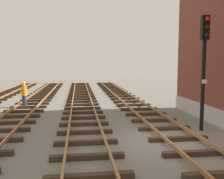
{
  "coord_description": "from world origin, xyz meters",
  "views": [
    {
      "loc": [
        -3.36,
        -9.65,
        3.21
      ],
      "look_at": [
        -1.0,
        7.83,
        1.34
      ],
      "focal_mm": 40.3,
      "sensor_mm": 36.0,
      "label": 1
    }
  ],
  "objects": [
    {
      "name": "track_centre",
      "position": [
        -3.09,
        -0.0,
        0.13
      ],
      "size": [
        2.5,
        58.98,
        0.32
      ],
      "color": "#38281C",
      "rests_on": "ground"
    },
    {
      "name": "track_near_building",
      "position": [
        0.71,
        0.0,
        0.13
      ],
      "size": [
        2.5,
        58.98,
        0.32
      ],
      "color": "#38281C",
      "rests_on": "ground"
    },
    {
      "name": "ground_plane",
      "position": [
        0.0,
        0.0,
        0.0
      ],
      "size": [
        80.0,
        80.0,
        0.0
      ],
      "primitive_type": "plane",
      "color": "slate"
    },
    {
      "name": "signal_mast",
      "position": [
        2.45,
        1.41,
        3.38
      ],
      "size": [
        0.36,
        0.4,
        5.38
      ],
      "color": "black",
      "rests_on": "ground"
    },
    {
      "name": "track_worker_foreground",
      "position": [
        -7.26,
        9.09,
        0.93
      ],
      "size": [
        0.4,
        0.4,
        1.87
      ],
      "color": "#262D4C",
      "rests_on": "ground"
    }
  ]
}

